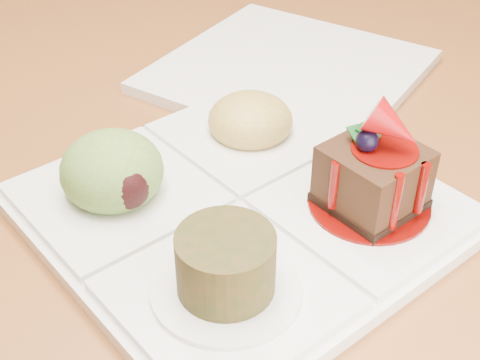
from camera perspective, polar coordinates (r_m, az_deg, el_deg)
dining_table at (r=0.92m, az=-14.56°, el=9.83°), size 1.00×1.80×0.75m
sampler_plate at (r=0.50m, az=-0.51°, el=-1.07°), size 0.30×0.30×0.11m
second_plate at (r=0.70m, az=4.12°, el=9.24°), size 0.32×0.32×0.01m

